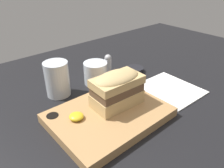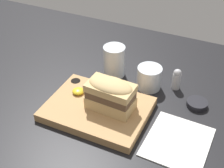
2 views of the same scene
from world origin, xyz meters
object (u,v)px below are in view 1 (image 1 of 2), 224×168
object	(u,v)px
sandwich	(117,88)
condiment_dish	(135,69)
napkin	(170,89)
salt_shaker	(108,64)
wine_glass	(96,74)
serving_board	(108,116)
water_glass	(58,81)

from	to	relation	value
sandwich	condiment_dish	xyz separation A→B (cm)	(22.59, 14.53, -6.94)
napkin	salt_shaker	world-z (taller)	salt_shaker
wine_glass	salt_shaker	world-z (taller)	wine_glass
serving_board	salt_shaker	bearing A→B (deg)	49.52
serving_board	condiment_dish	bearing A→B (deg)	30.08
water_glass	napkin	distance (cm)	36.48
salt_shaker	condiment_dish	bearing A→B (deg)	-35.07
salt_shaker	condiment_dish	size ratio (longest dim) A/B	1.14
condiment_dish	wine_glass	bearing A→B (deg)	170.74
serving_board	napkin	distance (cm)	25.71
water_glass	condiment_dish	distance (cm)	30.79
napkin	condiment_dish	xyz separation A→B (cm)	(1.24, 17.18, 0.65)
wine_glass	sandwich	bearing A→B (deg)	-108.58
napkin	salt_shaker	bearing A→B (deg)	107.41
serving_board	napkin	world-z (taller)	serving_board
sandwich	serving_board	bearing A→B (deg)	-166.41
serving_board	napkin	bearing A→B (deg)	-3.60
water_glass	condiment_dish	bearing A→B (deg)	-8.53
sandwich	napkin	world-z (taller)	sandwich
sandwich	wine_glass	size ratio (longest dim) A/B	1.74
sandwich	napkin	size ratio (longest dim) A/B	0.73
serving_board	condiment_dish	world-z (taller)	serving_board
water_glass	wine_glass	world-z (taller)	water_glass
napkin	salt_shaker	distance (cm)	24.51
napkin	salt_shaker	xyz separation A→B (cm)	(-7.26, 23.14, 3.56)
serving_board	salt_shaker	world-z (taller)	salt_shaker
wine_glass	condiment_dish	xyz separation A→B (cm)	(16.79, -2.74, -2.68)
condiment_dish	sandwich	bearing A→B (deg)	-147.25
sandwich	water_glass	size ratio (longest dim) A/B	1.27
wine_glass	napkin	bearing A→B (deg)	-52.02
serving_board	sandwich	xyz separation A→B (cm)	(4.28, 1.03, 6.50)
sandwich	water_glass	xyz separation A→B (cm)	(-7.62, 19.06, -3.03)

